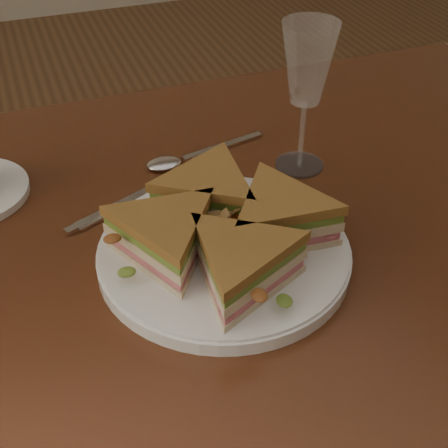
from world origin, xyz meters
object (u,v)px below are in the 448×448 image
plate (224,253)px  spoon (179,160)px  knife (134,200)px  sandwich_wedges (224,228)px  wine_glass (308,68)px  table (224,292)px

plate → spoon: 0.21m
plate → knife: 0.16m
plate → sandwich_wedges: size_ratio=1.00×
spoon → wine_glass: bearing=-35.3°
sandwich_wedges → spoon: 0.22m
plate → spoon: plate is taller
knife → sandwich_wedges: bearing=-87.8°
wine_glass → spoon: bearing=156.7°
sandwich_wedges → knife: size_ratio=1.39×
spoon → wine_glass: (0.15, -0.07, 0.14)m
plate → wine_glass: bearing=41.7°
plate → wine_glass: size_ratio=1.41×
wine_glass → plate: bearing=-138.3°
sandwich_wedges → wine_glass: size_ratio=1.41×
table → knife: knife is taller
plate → knife: size_ratio=1.39×
plate → knife: bearing=115.3°
table → sandwich_wedges: bearing=-109.8°
table → sandwich_wedges: size_ratio=4.27×
table → sandwich_wedges: sandwich_wedges is taller
plate → wine_glass: wine_glass is taller
spoon → wine_glass: 0.22m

